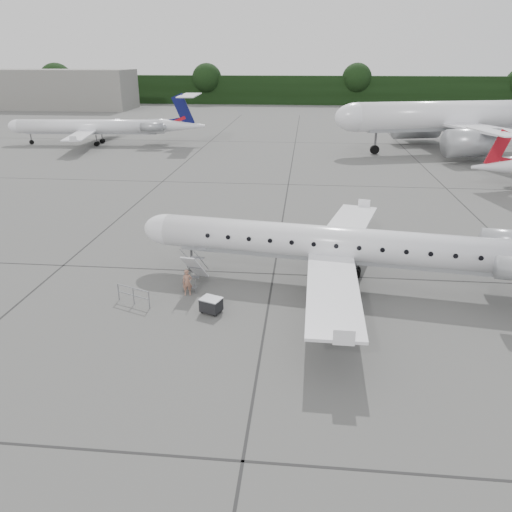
# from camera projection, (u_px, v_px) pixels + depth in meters

# --- Properties ---
(ground) EXTENTS (320.00, 320.00, 0.00)m
(ground) POSITION_uv_depth(u_px,v_px,m) (363.00, 316.00, 26.67)
(ground) COLOR #5F5F5C
(ground) RESTS_ON ground
(treeline) EXTENTS (260.00, 4.00, 8.00)m
(treeline) POSITION_uv_depth(u_px,v_px,m) (320.00, 90.00, 145.36)
(treeline) COLOR black
(treeline) RESTS_ON ground
(terminal_building) EXTENTS (40.00, 14.00, 10.00)m
(terminal_building) POSITION_uv_depth(u_px,v_px,m) (57.00, 89.00, 132.93)
(terminal_building) COLOR gray
(terminal_building) RESTS_ON ground
(main_regional_jet) EXTENTS (30.61, 23.92, 7.20)m
(main_regional_jet) POSITION_uv_depth(u_px,v_px,m) (341.00, 228.00, 29.21)
(main_regional_jet) COLOR white
(main_regional_jet) RESTS_ON ground
(airstair) EXTENTS (1.18, 2.51, 2.26)m
(airstair) POSITION_uv_depth(u_px,v_px,m) (195.00, 268.00, 29.92)
(airstair) COLOR white
(airstair) RESTS_ON ground
(passenger) EXTENTS (0.64, 0.50, 1.56)m
(passenger) POSITION_uv_depth(u_px,v_px,m) (187.00, 282.00, 28.82)
(passenger) COLOR #9C6955
(passenger) RESTS_ON ground
(safety_railing) EXTENTS (2.07, 0.91, 1.00)m
(safety_railing) POSITION_uv_depth(u_px,v_px,m) (134.00, 296.00, 27.80)
(safety_railing) COLOR gray
(safety_railing) RESTS_ON ground
(baggage_cart) EXTENTS (1.28, 1.16, 0.90)m
(baggage_cart) POSITION_uv_depth(u_px,v_px,m) (211.00, 305.00, 26.91)
(baggage_cart) COLOR black
(baggage_cart) RESTS_ON ground
(bg_narrowbody) EXTENTS (46.03, 38.16, 14.33)m
(bg_narrowbody) POSITION_uv_depth(u_px,v_px,m) (463.00, 101.00, 70.72)
(bg_narrowbody) COLOR white
(bg_narrowbody) RESTS_ON ground
(bg_regional_left) EXTENTS (30.91, 23.26, 7.73)m
(bg_regional_left) POSITION_uv_depth(u_px,v_px,m) (90.00, 120.00, 77.90)
(bg_regional_left) COLOR white
(bg_regional_left) RESTS_ON ground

